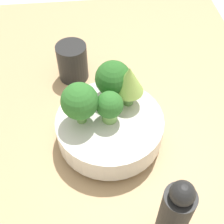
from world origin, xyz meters
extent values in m
plane|color=beige|center=(0.00, 0.00, 0.00)|extent=(6.00, 6.00, 0.00)
cube|color=tan|center=(0.00, 0.00, 0.02)|extent=(1.02, 0.76, 0.05)
cylinder|color=silver|center=(0.04, 0.00, 0.06)|extent=(0.09, 0.09, 0.01)
cylinder|color=silver|center=(0.04, 0.00, 0.09)|extent=(0.21, 0.21, 0.05)
cylinder|color=#7AB256|center=(0.04, 0.00, 0.13)|extent=(0.03, 0.03, 0.02)
sphere|color=#2D6B28|center=(0.04, 0.00, 0.15)|extent=(0.05, 0.05, 0.05)
cylinder|color=#6BA34C|center=(0.04, -0.05, 0.13)|extent=(0.02, 0.02, 0.03)
sphere|color=#2D6B28|center=(0.04, -0.05, 0.17)|extent=(0.07, 0.07, 0.07)
cylinder|color=#6BA34C|center=(-0.02, 0.01, 0.13)|extent=(0.03, 0.03, 0.02)
sphere|color=#286023|center=(-0.02, 0.01, 0.16)|extent=(0.07, 0.07, 0.07)
cylinder|color=#609347|center=(0.00, 0.04, 0.13)|extent=(0.02, 0.02, 0.03)
cone|color=#93B751|center=(0.00, 0.04, 0.18)|extent=(0.06, 0.06, 0.06)
cylinder|color=black|center=(-0.16, -0.07, 0.09)|extent=(0.07, 0.07, 0.09)
cylinder|color=black|center=(0.25, 0.07, 0.12)|extent=(0.05, 0.05, 0.15)
sphere|color=black|center=(0.25, 0.07, 0.21)|extent=(0.03, 0.03, 0.03)
camera|label=1|loc=(0.41, -0.04, 0.58)|focal=50.00mm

